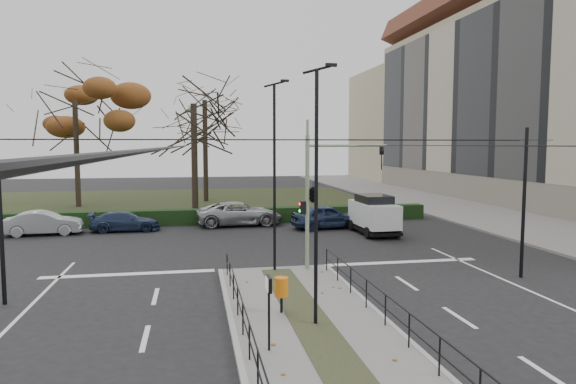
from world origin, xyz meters
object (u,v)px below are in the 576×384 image
parked_car_third (125,221)px  rust_tree (75,100)px  white_van (374,214)px  parked_car_fifth (326,217)px  streetlamp_median_near (317,194)px  parked_car_second (44,223)px  bare_tree_near (194,112)px  litter_bin (281,287)px  bare_tree_center (205,108)px  traffic_light (315,191)px  info_panel (269,292)px  streetlamp_median_far (275,175)px  parked_car_fourth (239,214)px

parked_car_third → rust_tree: size_ratio=0.36×
rust_tree → parked_car_third: bearing=-67.4°
white_van → parked_car_fifth: (-2.26, 2.48, -0.46)m
streetlamp_median_near → parked_car_second: size_ratio=1.72×
parked_car_second → bare_tree_near: bearing=-67.1°
litter_bin → parked_car_second: size_ratio=0.26×
parked_car_third → bare_tree_center: (5.33, 15.43, 8.11)m
traffic_light → streetlamp_median_near: bearing=-103.1°
litter_bin → info_panel: 3.03m
streetlamp_median_far → parked_car_fourth: (-0.31, 13.09, -3.33)m
parked_car_fourth → bare_tree_center: 16.54m
white_van → bare_tree_center: size_ratio=0.36×
info_panel → streetlamp_median_far: bearing=79.9°
parked_car_fourth → bare_tree_near: size_ratio=0.52×
parked_car_second → bare_tree_center: size_ratio=0.35×
parked_car_third → bare_tree_near: bare_tree_near is taller
parked_car_third → parked_car_fifth: size_ratio=0.94×
info_panel → parked_car_fifth: 20.07m
streetlamp_median_far → parked_car_fourth: bearing=91.3°
parked_car_second → parked_car_fifth: size_ratio=0.97×
parked_car_fifth → bare_tree_near: bearing=50.7°
streetlamp_median_near → white_van: bearing=64.3°
parked_car_second → rust_tree: (-0.86, 13.54, 8.32)m
traffic_light → parked_car_fourth: (-2.01, 13.02, -2.61)m
streetlamp_median_far → bare_tree_center: size_ratio=0.63×
parked_car_second → parked_car_fifth: parked_car_fifth is taller
white_van → streetlamp_median_near: bearing=-115.7°
streetlamp_median_near → parked_car_third: 20.37m
streetlamp_median_near → rust_tree: rust_tree is taller
info_panel → bare_tree_center: bearing=91.1°
traffic_light → parked_car_fifth: traffic_light is taller
parked_car_second → parked_car_fifth: (17.06, -0.74, 0.05)m
rust_tree → bare_tree_center: (10.75, 2.43, -0.31)m
streetlamp_median_near → bare_tree_near: (-3.34, 22.64, 3.67)m
streetlamp_median_near → streetlamp_median_far: streetlamp_median_far is taller
parked_car_second → bare_tree_near: size_ratio=0.40×
parked_car_second → parked_car_third: (4.56, 0.54, -0.10)m
info_panel → rust_tree: bearing=109.0°
streetlamp_median_near → parked_car_fifth: size_ratio=1.66×
streetlamp_median_near → parked_car_third: (-7.64, 18.59, -3.32)m
bare_tree_near → parked_car_fifth: 11.93m
litter_bin → streetlamp_median_near: streetlamp_median_near is taller
white_van → rust_tree: bearing=140.3°
litter_bin → streetlamp_median_far: (0.65, 5.36, 3.18)m
streetlamp_median_far → parked_car_fifth: size_ratio=1.74×
bare_tree_center → bare_tree_near: bare_tree_center is taller
parked_car_second → parked_car_fourth: (11.72, 1.58, 0.07)m
parked_car_third → white_van: (14.76, -3.75, 0.62)m
streetlamp_median_near → white_van: 16.68m
traffic_light → white_van: traffic_light is taller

